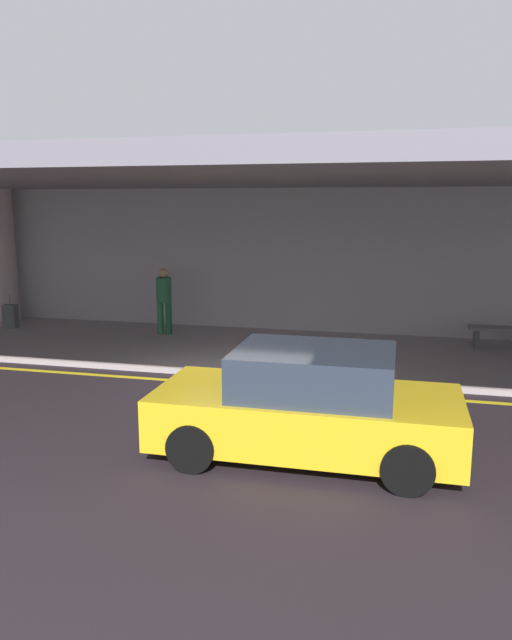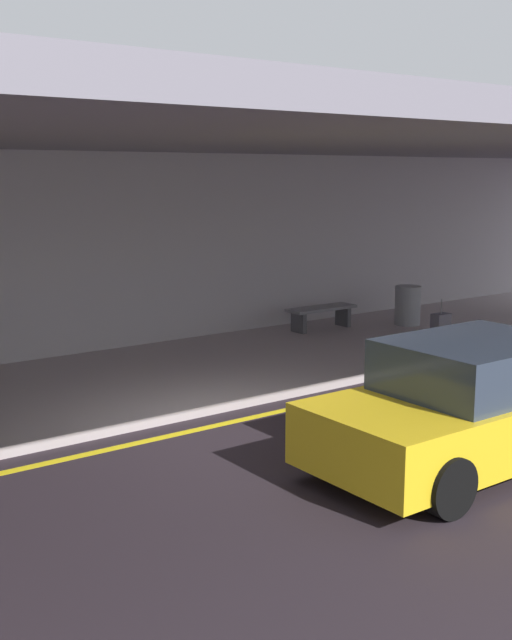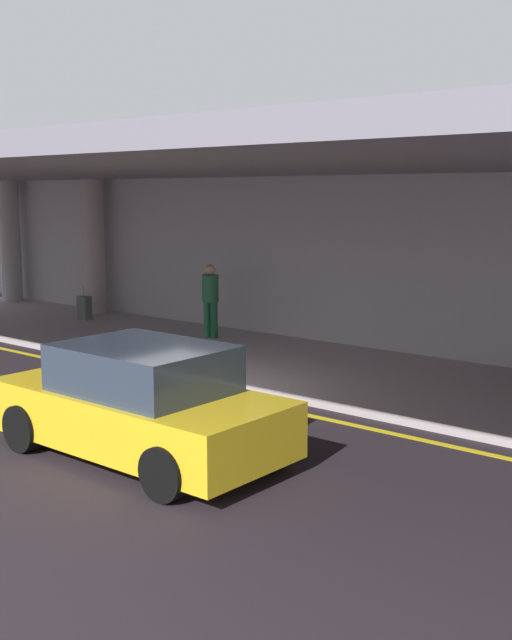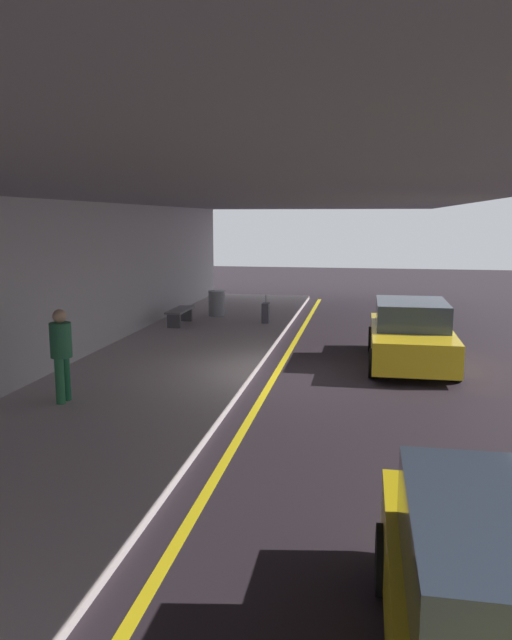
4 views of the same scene
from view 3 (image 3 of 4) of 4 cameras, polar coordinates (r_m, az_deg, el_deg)
name	(u,v)px [view 3 (image 3 of 4)]	position (r m, az deg, el deg)	size (l,w,h in m)	color
ground_plane	(181,399)	(13.30, -5.49, -5.72)	(60.00, 60.00, 0.00)	#271F25
sidewalk	(292,364)	(15.56, 2.60, -3.21)	(26.00, 4.20, 0.15)	#B5A7A8
lane_stripe_yellow	(203,392)	(13.69, -3.83, -5.26)	(26.00, 0.14, 0.01)	yellow
support_column_far_left	(10,241)	(25.26, -17.42, 5.48)	(0.63, 0.63, 3.65)	#B1AAA7
support_column_left_mid	(94,247)	(22.03, -11.67, 5.24)	(0.63, 0.63, 3.65)	#B8A4A3
ceiling_overhang	(277,164)	(14.82, 1.53, 11.26)	(28.00, 13.20, 0.30)	slate
terminal_back_wall	(355,264)	(17.12, 7.18, 4.04)	(26.00, 0.30, 3.80)	#B4AEB3
car_yellow_taxi	(140,404)	(10.33, -8.40, -6.04)	(4.10, 1.92, 1.50)	yellow
traveler_with_luggage	(210,296)	(17.89, -3.33, 1.77)	(0.38, 0.38, 1.68)	#2A7144
suitcase_upright_primary	(84,308)	(20.97, -12.35, 0.86)	(0.36, 0.22, 0.90)	#545755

